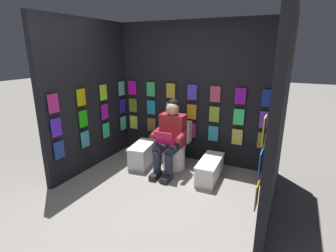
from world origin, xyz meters
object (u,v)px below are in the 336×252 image
object	(u,v)px
toilet	(176,148)
person_reading	(170,137)
comic_longbox_near	(143,154)
comic_longbox_far	(210,169)

from	to	relation	value
toilet	person_reading	size ratio (longest dim) A/B	0.65
toilet	comic_longbox_near	distance (m)	0.59
person_reading	toilet	bearing A→B (deg)	-90.13
toilet	comic_longbox_far	bearing A→B (deg)	162.69
person_reading	comic_longbox_near	xyz separation A→B (m)	(0.54, -0.03, -0.41)
person_reading	comic_longbox_far	distance (m)	0.80
comic_longbox_far	toilet	bearing A→B (deg)	-18.92
toilet	comic_longbox_near	bearing A→B (deg)	18.99
person_reading	comic_longbox_near	bearing A→B (deg)	-4.18
comic_longbox_far	comic_longbox_near	bearing A→B (deg)	-2.65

